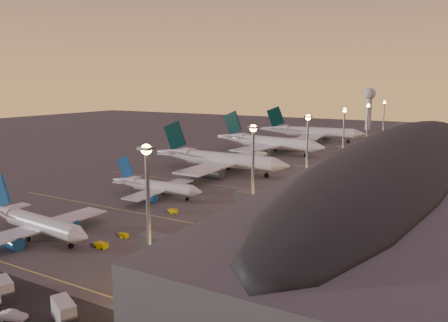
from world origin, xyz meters
TOP-DOWN VIEW (x-y plane):
  - ground at (0.00, 0.00)m, footprint 700.00×700.00m
  - airliner_narrow_south at (-5.34, -31.92)m, footprint 38.17×34.16m
  - airliner_narrow_north at (-4.62, 12.22)m, footprint 34.60×30.89m
  - airliner_wide_near at (-7.08, 56.15)m, footprint 62.58×56.78m
  - airliner_wide_mid at (-10.68, 112.68)m, footprint 65.95×60.75m
  - airliner_wide_far at (-6.48, 170.02)m, footprint 67.09×61.40m
  - terminal_building at (61.84, 72.47)m, footprint 56.35×255.00m
  - light_masts at (36.00, 65.00)m, footprint 2.20×217.20m
  - radar_tower at (10.00, 260.00)m, footprint 9.00×9.00m
  - lane_markings at (0.00, 40.00)m, footprint 90.00×180.36m
  - baggage_tug_a at (12.92, -29.33)m, footprint 4.10×1.90m
  - baggage_tug_b at (12.65, -21.84)m, footprint 3.47×1.72m
  - baggage_tug_c at (10.98, -0.21)m, footprint 3.78×1.87m
  - catering_truck_a at (15.95, -54.00)m, footprint 6.04×4.03m
  - catering_truck_b at (31.15, -54.31)m, footprint 6.48×4.63m
  - service_van_e at (23.69, -57.85)m, footprint 4.69×3.04m

SIDE VIEW (x-z plane):
  - ground at x=0.00m, z-range 0.00..0.00m
  - lane_markings at x=0.00m, z-range 0.01..0.01m
  - baggage_tug_b at x=12.65m, z-range -0.04..0.95m
  - baggage_tug_c at x=10.98m, z-range -0.05..1.04m
  - baggage_tug_a at x=12.92m, z-range -0.05..1.16m
  - service_van_e at x=23.69m, z-range 0.00..1.46m
  - catering_truck_a at x=15.95m, z-range -0.10..3.07m
  - catering_truck_b at x=31.15m, z-range -0.11..3.30m
  - airliner_narrow_north at x=-4.62m, z-range -2.99..9.38m
  - airliner_narrow_south at x=-5.34m, z-range -3.29..10.34m
  - airliner_wide_near at x=-7.08m, z-range -4.87..15.21m
  - airliner_wide_mid at x=-10.68m, z-range -5.13..16.01m
  - airliner_wide_far at x=-6.48m, z-range -5.20..16.25m
  - terminal_building at x=61.84m, z-range 0.05..17.51m
  - light_masts at x=36.00m, z-range 4.60..30.50m
  - radar_tower at x=10.00m, z-range 5.62..38.12m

